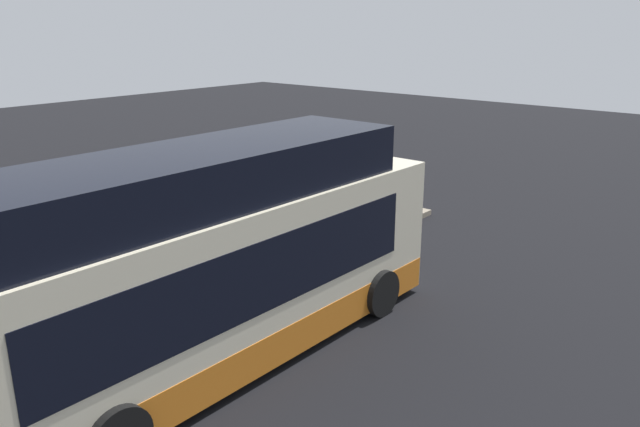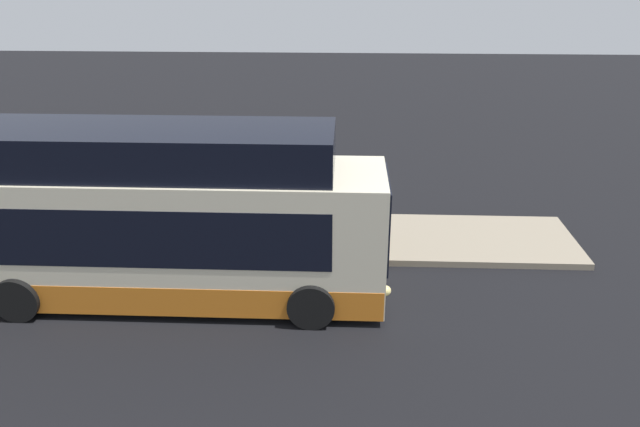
{
  "view_description": "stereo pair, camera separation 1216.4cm",
  "coord_description": "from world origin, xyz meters",
  "px_view_note": "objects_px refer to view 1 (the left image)",
  "views": [
    {
      "loc": [
        -7.66,
        -8.49,
        6.25
      ],
      "look_at": [
        2.89,
        0.48,
        1.95
      ],
      "focal_mm": 35.0,
      "sensor_mm": 36.0,
      "label": 1
    },
    {
      "loc": [
        3.5,
        -13.12,
        7.63
      ],
      "look_at": [
        2.89,
        0.48,
        1.95
      ],
      "focal_mm": 35.0,
      "sensor_mm": 36.0,
      "label": 2
    }
  ],
  "objects_px": {
    "suitcase": "(126,291)",
    "trash_bin": "(265,235)",
    "passenger_waiting": "(105,245)",
    "sign_post": "(27,258)",
    "bus_lead": "(217,268)",
    "passenger_with_bags": "(137,256)",
    "passenger_boarding": "(159,271)"
  },
  "relations": [
    {
      "from": "bus_lead",
      "to": "passenger_with_bags",
      "type": "distance_m",
      "value": 3.57
    },
    {
      "from": "suitcase",
      "to": "trash_bin",
      "type": "distance_m",
      "value": 4.73
    },
    {
      "from": "passenger_boarding",
      "to": "trash_bin",
      "type": "relative_size",
      "value": 2.46
    },
    {
      "from": "passenger_with_bags",
      "to": "trash_bin",
      "type": "xyz_separation_m",
      "value": [
        4.12,
        0.05,
        -0.6
      ]
    },
    {
      "from": "sign_post",
      "to": "trash_bin",
      "type": "relative_size",
      "value": 3.89
    },
    {
      "from": "passenger_with_bags",
      "to": "suitcase",
      "type": "xyz_separation_m",
      "value": [
        -0.59,
        -0.37,
        -0.56
      ]
    },
    {
      "from": "suitcase",
      "to": "trash_bin",
      "type": "bearing_deg",
      "value": 5.01
    },
    {
      "from": "passenger_waiting",
      "to": "sign_post",
      "type": "distance_m",
      "value": 2.5
    },
    {
      "from": "passenger_boarding",
      "to": "trash_bin",
      "type": "height_order",
      "value": "passenger_boarding"
    },
    {
      "from": "passenger_waiting",
      "to": "trash_bin",
      "type": "bearing_deg",
      "value": 158.93
    },
    {
      "from": "passenger_waiting",
      "to": "passenger_with_bags",
      "type": "height_order",
      "value": "passenger_waiting"
    },
    {
      "from": "bus_lead",
      "to": "passenger_boarding",
      "type": "xyz_separation_m",
      "value": [
        0.4,
        2.46,
        -0.83
      ]
    },
    {
      "from": "passenger_waiting",
      "to": "sign_post",
      "type": "height_order",
      "value": "sign_post"
    },
    {
      "from": "passenger_with_bags",
      "to": "bus_lead",
      "type": "bearing_deg",
      "value": -61.34
    },
    {
      "from": "suitcase",
      "to": "bus_lead",
      "type": "bearing_deg",
      "value": -88.79
    },
    {
      "from": "passenger_boarding",
      "to": "trash_bin",
      "type": "distance_m",
      "value": 4.41
    },
    {
      "from": "passenger_waiting",
      "to": "suitcase",
      "type": "relative_size",
      "value": 1.92
    },
    {
      "from": "passenger_waiting",
      "to": "sign_post",
      "type": "xyz_separation_m",
      "value": [
        -2.24,
        -0.96,
        0.58
      ]
    },
    {
      "from": "passenger_with_bags",
      "to": "sign_post",
      "type": "height_order",
      "value": "sign_post"
    },
    {
      "from": "bus_lead",
      "to": "trash_bin",
      "type": "bearing_deg",
      "value": 36.93
    },
    {
      "from": "passenger_with_bags",
      "to": "sign_post",
      "type": "bearing_deg",
      "value": -143.18
    },
    {
      "from": "passenger_waiting",
      "to": "suitcase",
      "type": "distance_m",
      "value": 1.55
    },
    {
      "from": "passenger_waiting",
      "to": "sign_post",
      "type": "relative_size",
      "value": 0.74
    },
    {
      "from": "passenger_waiting",
      "to": "trash_bin",
      "type": "distance_m",
      "value": 4.48
    },
    {
      "from": "bus_lead",
      "to": "passenger_waiting",
      "type": "bearing_deg",
      "value": 85.77
    },
    {
      "from": "suitcase",
      "to": "sign_post",
      "type": "relative_size",
      "value": 0.38
    },
    {
      "from": "bus_lead",
      "to": "sign_post",
      "type": "bearing_deg",
      "value": 118.77
    },
    {
      "from": "trash_bin",
      "to": "passenger_boarding",
      "type": "bearing_deg",
      "value": -166.32
    },
    {
      "from": "suitcase",
      "to": "passenger_with_bags",
      "type": "bearing_deg",
      "value": 31.87
    },
    {
      "from": "bus_lead",
      "to": "sign_post",
      "type": "relative_size",
      "value": 4.06
    },
    {
      "from": "suitcase",
      "to": "trash_bin",
      "type": "xyz_separation_m",
      "value": [
        4.72,
        0.41,
        -0.04
      ]
    },
    {
      "from": "bus_lead",
      "to": "passenger_with_bags",
      "type": "height_order",
      "value": "bus_lead"
    }
  ]
}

